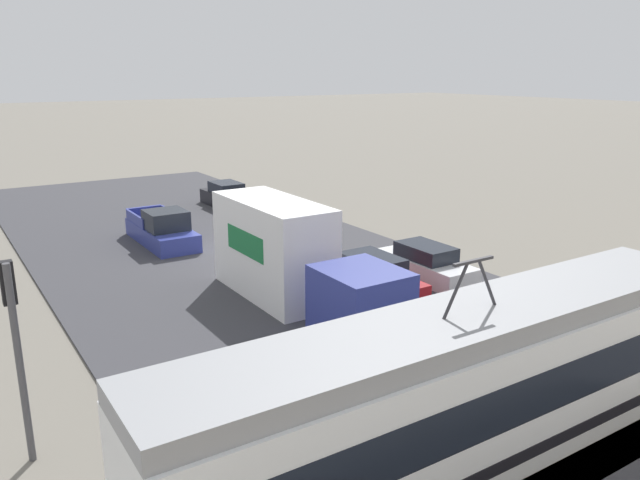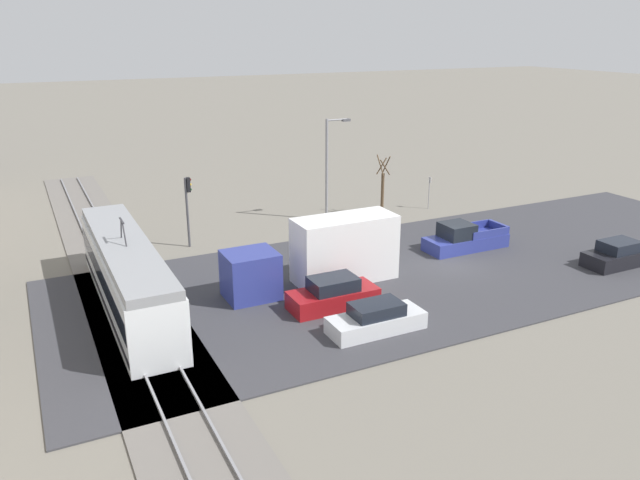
{
  "view_description": "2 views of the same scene",
  "coord_description": "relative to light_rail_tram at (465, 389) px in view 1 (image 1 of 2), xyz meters",
  "views": [
    {
      "loc": [
        11.55,
        27.02,
        8.45
      ],
      "look_at": [
        -0.65,
        8.1,
        2.31
      ],
      "focal_mm": 35.0,
      "sensor_mm": 36.0,
      "label": 1
    },
    {
      "loc": [
        -28.12,
        22.65,
        13.56
      ],
      "look_at": [
        0.29,
        8.67,
        2.82
      ],
      "focal_mm": 35.0,
      "sensor_mm": 36.0,
      "label": 2
    }
  ],
  "objects": [
    {
      "name": "pickup_truck",
      "position": [
        -0.44,
        -20.97,
        -1.02
      ],
      "size": [
        2.03,
        5.55,
        1.8
      ],
      "color": "navy",
      "rests_on": "ground"
    },
    {
      "name": "ground_plane",
      "position": [
        -2.32,
        -18.49,
        -1.78
      ],
      "size": [
        320.0,
        320.0,
        0.0
      ],
      "primitive_type": "plane",
      "color": "slate"
    },
    {
      "name": "sedan_car_0",
      "position": [
        -7.86,
        -9.89,
        -1.12
      ],
      "size": [
        1.75,
        4.65,
        1.41
      ],
      "rotation": [
        0.0,
        0.0,
        3.14
      ],
      "color": "silver",
      "rests_on": "ground"
    },
    {
      "name": "box_truck",
      "position": [
        -1.61,
        -10.22,
        0.0
      ],
      "size": [
        2.37,
        9.84,
        3.69
      ],
      "color": "navy",
      "rests_on": "ground"
    },
    {
      "name": "sedan_car_1",
      "position": [
        -6.85,
        -27.38,
        -1.07
      ],
      "size": [
        1.85,
        4.32,
        1.53
      ],
      "rotation": [
        0.0,
        0.0,
        3.14
      ],
      "color": "black",
      "rests_on": "ground"
    },
    {
      "name": "traffic_light_pole",
      "position": [
        8.05,
        -5.31,
        1.25
      ],
      "size": [
        0.28,
        0.47,
        4.62
      ],
      "color": "#47474C",
      "rests_on": "ground"
    },
    {
      "name": "rail_bed",
      "position": [
        -2.32,
        0.0,
        -1.73
      ],
      "size": [
        69.54,
        4.4,
        0.22
      ],
      "color": "slate",
      "rests_on": "ground"
    },
    {
      "name": "light_rail_tram",
      "position": [
        0.0,
        0.0,
        0.0
      ],
      "size": [
        14.65,
        2.6,
        4.63
      ],
      "color": "white",
      "rests_on": "ground"
    },
    {
      "name": "road_surface",
      "position": [
        -2.32,
        -18.49,
        -1.74
      ],
      "size": [
        16.53,
        46.33,
        0.08
      ],
      "color": "#38383D",
      "rests_on": "ground"
    },
    {
      "name": "sedan_car_2",
      "position": [
        -4.61,
        -9.3,
        -1.03
      ],
      "size": [
        1.9,
        4.58,
        1.61
      ],
      "color": "maroon",
      "rests_on": "ground"
    }
  ]
}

